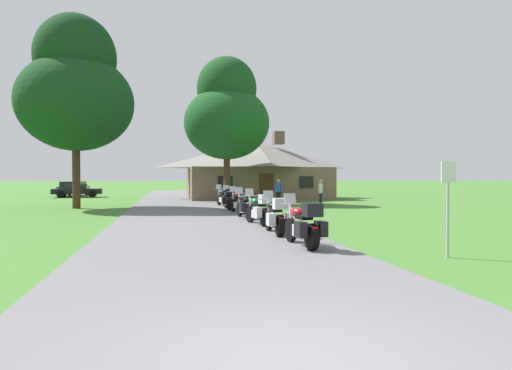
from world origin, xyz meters
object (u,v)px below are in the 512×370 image
at_px(bystander_white_shirt_beside_signpost, 321,192).
at_px(parked_black_sedan_far_left, 77,190).
at_px(motorcycle_black_fourth_in_row, 246,205).
at_px(motorcycle_blue_sixth_in_row, 228,199).
at_px(motorcycle_red_nearest_to_camera, 304,225).
at_px(bystander_blue_shirt_near_lodge, 278,190).
at_px(tree_by_lodge_front, 227,113).
at_px(motorcycle_green_third_in_row, 260,210).
at_px(parked_navy_suv_far_left, 74,188).
at_px(motorcycle_red_fifth_in_row, 239,202).
at_px(motorcycle_black_second_in_row, 276,216).
at_px(metal_signpost_roadside, 448,197).
at_px(motorcycle_blue_farthest_in_row, 223,197).
at_px(tree_left_near, 76,89).

distance_m(bystander_white_shirt_beside_signpost, parked_black_sedan_far_left, 23.85).
distance_m(motorcycle_black_fourth_in_row, motorcycle_blue_sixth_in_row, 5.33).
relative_size(bystander_white_shirt_beside_signpost, parked_black_sedan_far_left, 0.38).
height_order(motorcycle_red_nearest_to_camera, bystander_white_shirt_beside_signpost, bystander_white_shirt_beside_signpost).
distance_m(bystander_blue_shirt_near_lodge, tree_by_lodge_front, 6.62).
relative_size(motorcycle_red_nearest_to_camera, motorcycle_green_third_in_row, 1.01).
bearing_deg(parked_black_sedan_far_left, motorcycle_black_fourth_in_row, -160.29).
bearing_deg(parked_navy_suv_far_left, motorcycle_blue_sixth_in_row, -56.65).
bearing_deg(motorcycle_red_nearest_to_camera, tree_by_lodge_front, 83.60).
relative_size(motorcycle_green_third_in_row, motorcycle_blue_sixth_in_row, 0.99).
height_order(motorcycle_red_fifth_in_row, parked_black_sedan_far_left, motorcycle_red_fifth_in_row).
bearing_deg(motorcycle_black_second_in_row, metal_signpost_roadside, -55.68).
bearing_deg(motorcycle_black_fourth_in_row, motorcycle_red_fifth_in_row, 80.54).
bearing_deg(bystander_white_shirt_beside_signpost, parked_navy_suv_far_left, 65.69).
relative_size(bystander_blue_shirt_near_lodge, parked_navy_suv_far_left, 0.36).
height_order(motorcycle_red_nearest_to_camera, motorcycle_black_second_in_row, same).
relative_size(metal_signpost_roadside, tree_by_lodge_front, 0.21).
relative_size(motorcycle_black_second_in_row, motorcycle_blue_farthest_in_row, 1.00).
relative_size(motorcycle_red_fifth_in_row, bystander_white_shirt_beside_signpost, 1.24).
distance_m(motorcycle_blue_sixth_in_row, tree_left_near, 10.96).
height_order(motorcycle_red_fifth_in_row, bystander_blue_shirt_near_lodge, bystander_blue_shirt_near_lodge).
height_order(motorcycle_blue_farthest_in_row, parked_navy_suv_far_left, parked_navy_suv_far_left).
height_order(bystander_blue_shirt_near_lodge, metal_signpost_roadside, metal_signpost_roadside).
relative_size(motorcycle_blue_farthest_in_row, tree_by_lodge_front, 0.21).
bearing_deg(motorcycle_blue_farthest_in_row, bystander_blue_shirt_near_lodge, 8.06).
height_order(motorcycle_blue_sixth_in_row, motorcycle_blue_farthest_in_row, same).
bearing_deg(motorcycle_red_fifth_in_row, motorcycle_blue_farthest_in_row, 80.70).
relative_size(metal_signpost_roadside, parked_navy_suv_far_left, 0.45).
bearing_deg(bystander_blue_shirt_near_lodge, parked_black_sedan_far_left, -0.64).
bearing_deg(parked_black_sedan_far_left, metal_signpost_roadside, -162.59).
distance_m(motorcycle_black_fourth_in_row, motorcycle_red_fifth_in_row, 2.83).
height_order(motorcycle_green_third_in_row, tree_by_lodge_front, tree_by_lodge_front).
height_order(tree_left_near, parked_black_sedan_far_left, tree_left_near).
relative_size(metal_signpost_roadside, tree_left_near, 0.19).
relative_size(motorcycle_blue_sixth_in_row, bystander_blue_shirt_near_lodge, 1.24).
bearing_deg(parked_navy_suv_far_left, motorcycle_blue_farthest_in_row, -52.89).
height_order(motorcycle_blue_sixth_in_row, tree_by_lodge_front, tree_by_lodge_front).
bearing_deg(tree_by_lodge_front, motorcycle_red_nearest_to_camera, -92.05).
relative_size(motorcycle_blue_sixth_in_row, parked_navy_suv_far_left, 0.44).
distance_m(motorcycle_red_nearest_to_camera, metal_signpost_roadside, 3.34).
xyz_separation_m(motorcycle_black_second_in_row, motorcycle_blue_sixth_in_row, (-0.01, 10.74, 0.00)).
bearing_deg(tree_left_near, parked_navy_suv_far_left, 101.46).
relative_size(motorcycle_red_fifth_in_row, tree_left_near, 0.19).
distance_m(motorcycle_red_fifth_in_row, parked_black_sedan_far_left, 23.98).
distance_m(motorcycle_blue_sixth_in_row, tree_by_lodge_front, 8.82).
xyz_separation_m(metal_signpost_roadside, parked_navy_suv_far_left, (-15.07, 37.18, -0.57)).
bearing_deg(motorcycle_red_nearest_to_camera, parked_navy_suv_far_left, 104.69).
distance_m(motorcycle_black_second_in_row, tree_left_near, 17.55).
distance_m(motorcycle_red_nearest_to_camera, motorcycle_blue_farthest_in_row, 16.26).
bearing_deg(motorcycle_black_second_in_row, motorcycle_black_fourth_in_row, 89.74).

